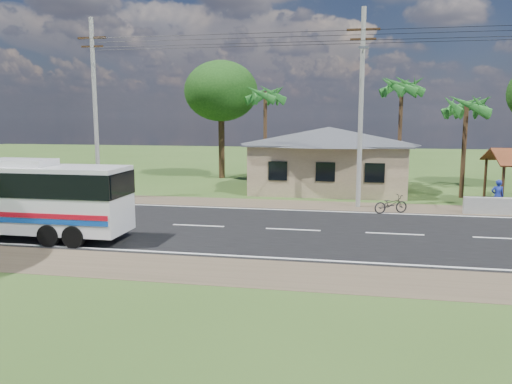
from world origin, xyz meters
TOP-DOWN VIEW (x-y plane):
  - ground at (0.00, 0.00)m, footprint 120.00×120.00m
  - road at (0.00, 0.00)m, footprint 120.00×16.00m
  - house at (1.00, 13.00)m, footprint 12.40×10.00m
  - utility_poles at (2.67, 6.49)m, footprint 32.80×2.22m
  - palm_near at (9.50, 11.00)m, footprint 2.80×2.80m
  - palm_mid at (6.00, 15.50)m, footprint 2.80×2.80m
  - palm_far at (-4.00, 16.00)m, footprint 2.80×2.80m
  - tree_behind_house at (-8.00, 18.00)m, footprint 6.00×6.00m
  - coach_bus at (-11.93, -3.65)m, footprint 10.89×2.41m
  - motorcycle at (4.69, 4.89)m, footprint 1.99×1.40m
  - person at (10.32, 6.15)m, footprint 0.66×0.45m

SIDE VIEW (x-z plane):
  - ground at x=0.00m, z-range 0.00..0.00m
  - road at x=0.00m, z-range -0.01..0.02m
  - motorcycle at x=4.69m, z-range 0.00..0.99m
  - person at x=10.32m, z-range 0.00..1.79m
  - coach_bus at x=-11.93m, z-range 0.24..3.62m
  - house at x=1.00m, z-range 0.14..5.14m
  - palm_near at x=9.50m, z-range 2.36..9.06m
  - utility_poles at x=2.67m, z-range 0.27..11.27m
  - palm_far at x=-4.00m, z-range 2.83..10.53m
  - tree_behind_house at x=-8.00m, z-range 2.31..11.92m
  - palm_mid at x=6.00m, z-range 3.06..11.26m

